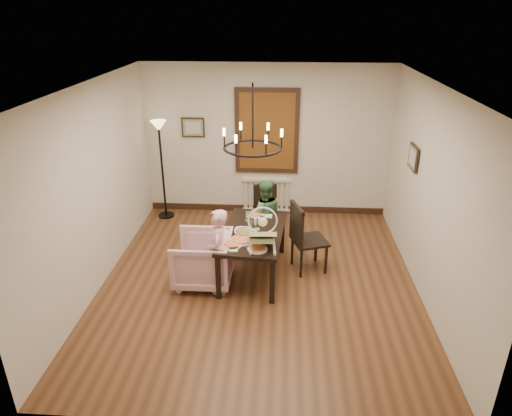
# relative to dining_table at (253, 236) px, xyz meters

# --- Properties ---
(room_shell) EXTENTS (4.51, 5.00, 2.81)m
(room_shell) POSITION_rel_dining_table_xyz_m (0.10, 0.14, 0.78)
(room_shell) COLOR brown
(room_shell) RESTS_ON ground
(dining_table) EXTENTS (0.98, 1.58, 0.71)m
(dining_table) POSITION_rel_dining_table_xyz_m (0.00, 0.00, 0.00)
(dining_table) COLOR black
(dining_table) RESTS_ON room_shell
(chair_far) EXTENTS (0.46, 0.46, 0.91)m
(chair_far) POSITION_rel_dining_table_xyz_m (0.14, 1.19, -0.17)
(chair_far) COLOR black
(chair_far) RESTS_ON room_shell
(chair_right) EXTENTS (0.61, 0.61, 1.09)m
(chair_right) POSITION_rel_dining_table_xyz_m (0.83, 0.18, -0.08)
(chair_right) COLOR black
(chair_right) RESTS_ON room_shell
(armchair) EXTENTS (0.82, 0.80, 0.75)m
(armchair) POSITION_rel_dining_table_xyz_m (-0.71, -0.28, -0.25)
(armchair) COLOR #D4A2AE
(armchair) RESTS_ON room_shell
(elderly_woman) EXTENTS (0.26, 0.38, 1.02)m
(elderly_woman) POSITION_rel_dining_table_xyz_m (-0.45, -0.46, -0.12)
(elderly_woman) COLOR #E6A3BB
(elderly_woman) RESTS_ON room_shell
(seated_man) EXTENTS (0.56, 0.47, 1.01)m
(seated_man) POSITION_rel_dining_table_xyz_m (0.12, 0.74, -0.12)
(seated_man) COLOR #3F6B42
(seated_man) RESTS_ON room_shell
(baby_bouncer) EXTENTS (0.46, 0.61, 0.38)m
(baby_bouncer) POSITION_rel_dining_table_xyz_m (0.16, -0.43, 0.28)
(baby_bouncer) COLOR beige
(baby_bouncer) RESTS_ON dining_table
(salad_bowl) EXTENTS (0.31, 0.31, 0.08)m
(salad_bowl) POSITION_rel_dining_table_xyz_m (-0.13, -0.11, 0.12)
(salad_bowl) COLOR white
(salad_bowl) RESTS_ON dining_table
(pizza_platter) EXTENTS (0.33, 0.33, 0.04)m
(pizza_platter) POSITION_rel_dining_table_xyz_m (-0.13, -0.31, 0.10)
(pizza_platter) COLOR tan
(pizza_platter) RESTS_ON dining_table
(drinking_glass) EXTENTS (0.06, 0.06, 0.13)m
(drinking_glass) POSITION_rel_dining_table_xyz_m (-0.04, 0.06, 0.15)
(drinking_glass) COLOR silver
(drinking_glass) RESTS_ON dining_table
(window_blinds) EXTENTS (1.00, 0.03, 1.40)m
(window_blinds) POSITION_rel_dining_table_xyz_m (0.10, 2.23, 0.98)
(window_blinds) COLOR brown
(window_blinds) RESTS_ON room_shell
(radiator) EXTENTS (0.92, 0.12, 0.62)m
(radiator) POSITION_rel_dining_table_xyz_m (0.10, 2.25, -0.27)
(radiator) COLOR silver
(radiator) RESTS_ON room_shell
(picture_back) EXTENTS (0.42, 0.03, 0.36)m
(picture_back) POSITION_rel_dining_table_xyz_m (-1.25, 2.24, 1.03)
(picture_back) COLOR black
(picture_back) RESTS_ON room_shell
(picture_right) EXTENTS (0.03, 0.42, 0.36)m
(picture_right) POSITION_rel_dining_table_xyz_m (2.31, 0.67, 1.03)
(picture_right) COLOR black
(picture_right) RESTS_ON room_shell
(floor_lamp) EXTENTS (0.30, 0.30, 1.80)m
(floor_lamp) POSITION_rel_dining_table_xyz_m (-1.80, 1.92, 0.28)
(floor_lamp) COLOR black
(floor_lamp) RESTS_ON room_shell
(chandelier) EXTENTS (0.80, 0.80, 0.04)m
(chandelier) POSITION_rel_dining_table_xyz_m (-0.00, -0.00, 1.33)
(chandelier) COLOR black
(chandelier) RESTS_ON room_shell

